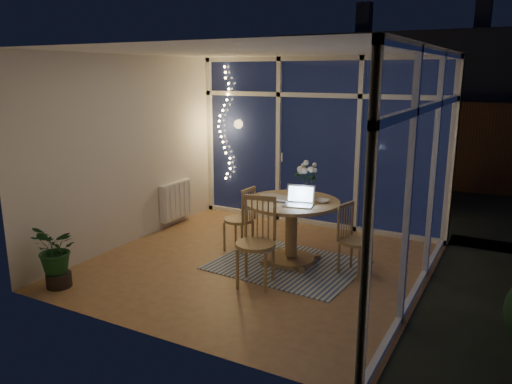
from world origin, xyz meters
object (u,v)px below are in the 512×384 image
Objects in this scene: chair_right at (356,240)px; flower_vase at (306,189)px; chair_left at (239,218)px; chair_front at (255,242)px; laptop at (299,196)px; dining_table at (291,232)px; potted_plant at (56,255)px.

flower_vase is (-0.74, 0.22, 0.49)m from chair_right.
chair_front is at bearing 41.88° from chair_left.
laptop reaches higher than chair_right.
dining_table is 0.57m from flower_vase.
chair_right is 4.13× the size of flower_vase.
potted_plant is (-2.82, -1.95, -0.05)m from chair_right.
flower_vase is 3.06m from potted_plant.
flower_vase is at bearing 87.85° from chair_right.
laptop reaches higher than dining_table.
chair_front is at bearing -121.16° from laptop.
dining_table is 1.17× the size of chair_front.
potted_plant is (-2.08, -2.17, -0.54)m from flower_vase.
chair_front is 2.23m from potted_plant.
flower_vase is (0.15, 1.07, 0.41)m from chair_front.
chair_front is (0.76, -0.92, 0.07)m from chair_left.
laptop is at bearing 76.87° from chair_left.
laptop is at bearing 121.58° from chair_right.
chair_front is at bearing 29.67° from potted_plant.
chair_front and flower_vase have the same top height.
potted_plant is at bearing -133.78° from flower_vase.
chair_left is 1.04m from flower_vase.
dining_table is at bearing 44.00° from potted_plant.
chair_left is 2.33m from potted_plant.
chair_front is 4.88× the size of flower_vase.
chair_right reaches higher than potted_plant.
chair_right is 0.86m from laptop.
dining_table is 0.59m from laptop.
chair_front is at bearing 148.05° from chair_right.
chair_left is (-0.82, 0.09, 0.04)m from dining_table.
chair_left is 1.03× the size of chair_right.
chair_right is 3.43m from potted_plant.
chair_left reaches higher than potted_plant.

